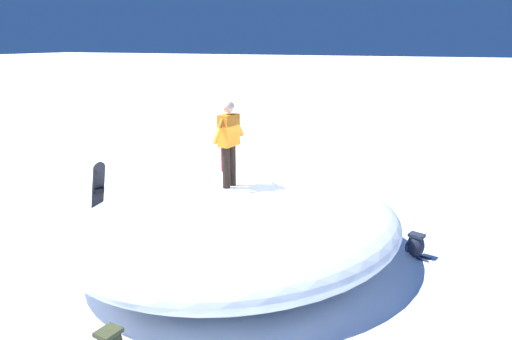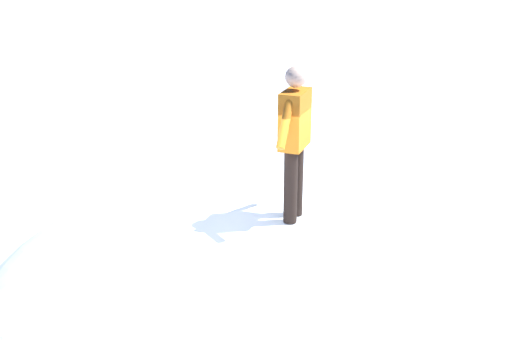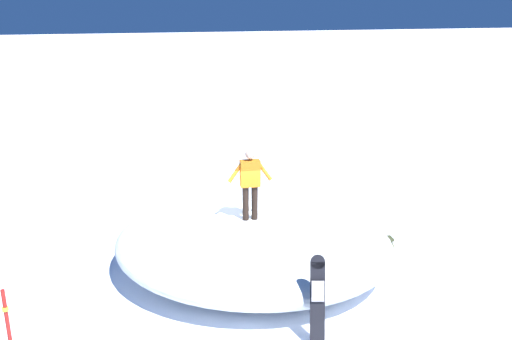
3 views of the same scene
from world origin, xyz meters
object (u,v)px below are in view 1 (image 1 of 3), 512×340
at_px(snowboard_primary_upright, 98,198).
at_px(trail_marker_pole, 222,146).
at_px(backpack_far, 415,245).
at_px(snowboarder_standing, 229,139).

height_order(snowboard_primary_upright, trail_marker_pole, trail_marker_pole).
bearing_deg(snowboard_primary_upright, backpack_far, -165.58).
bearing_deg(trail_marker_pole, snowboard_primary_upright, 86.95).
relative_size(snowboard_primary_upright, backpack_far, 3.18).
bearing_deg(backpack_far, snowboard_primary_upright, 14.42).
bearing_deg(snowboarder_standing, snowboard_primary_upright, 7.51).
bearing_deg(backpack_far, trail_marker_pole, -30.71).
height_order(snowboarder_standing, backpack_far, snowboarder_standing).
bearing_deg(backpack_far, snowboarder_standing, 20.02).
xyz_separation_m(snowboarder_standing, backpack_far, (-3.31, -1.21, -2.01)).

